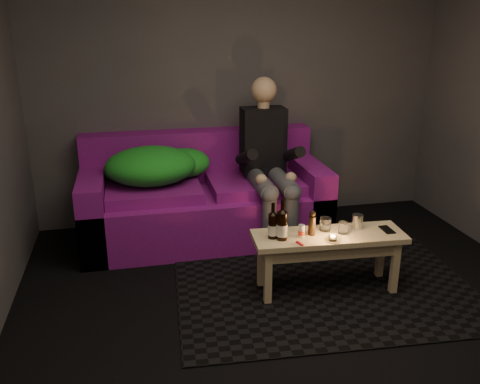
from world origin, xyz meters
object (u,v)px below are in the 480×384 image
Objects in this scene: person at (268,159)px; beer_bottle_a at (273,225)px; coffee_table at (328,244)px; sofa at (204,201)px; steel_cup at (357,222)px; beer_bottle_b at (282,225)px.

person is 5.47× the size of beer_bottle_a.
coffee_table is at bearing -3.02° from beer_bottle_a.
sofa is 1.54m from steel_cup.
steel_cup is (0.99, -1.17, 0.17)m from sofa.
steel_cup is at bearing -66.59° from person.
person is 13.16× the size of steel_cup.
beer_bottle_b is (0.38, -1.24, 0.23)m from sofa.
beer_bottle_b reaches higher than beer_bottle_a.
beer_bottle_b is at bearing -177.41° from coffee_table.
sofa is 1.31m from beer_bottle_b.
beer_bottle_a is 2.41× the size of steel_cup.
steel_cup reaches higher than coffee_table.
steel_cup is (0.67, 0.03, -0.04)m from beer_bottle_a.
sofa is at bearing 107.20° from beer_bottle_b.
beer_bottle_b is 2.77× the size of steel_cup.
person reaches higher than beer_bottle_b.
steel_cup is at bearing 11.76° from coffee_table.
beer_bottle_b reaches higher than steel_cup.
beer_bottle_b is (-0.18, -1.06, -0.19)m from person.
coffee_table is (0.75, -1.22, 0.04)m from sofa.
person is 1.06m from beer_bottle_a.
coffee_table is 0.46m from beer_bottle_a.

